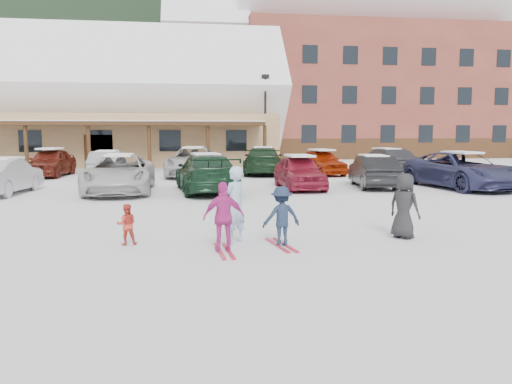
{
  "coord_description": "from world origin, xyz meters",
  "views": [
    {
      "loc": [
        -1.3,
        -10.59,
        2.43
      ],
      "look_at": [
        0.3,
        1.0,
        1.0
      ],
      "focal_mm": 35.0,
      "sensor_mm": 36.0,
      "label": 1
    }
  ],
  "objects": [
    {
      "name": "ground",
      "position": [
        0.0,
        0.0,
        0.0
      ],
      "size": [
        160.0,
        160.0,
        0.0
      ],
      "primitive_type": "plane",
      "color": "white",
      "rests_on": "ground"
    },
    {
      "name": "forested_hillside",
      "position": [
        0.0,
        85.0,
        19.0
      ],
      "size": [
        300.0,
        70.0,
        38.0
      ],
      "primitive_type": "cube",
      "color": "black",
      "rests_on": "ground"
    },
    {
      "name": "day_lodge",
      "position": [
        -9.0,
        27.96,
        3.94
      ],
      "size": [
        29.12,
        12.5,
        10.38
      ],
      "color": "tan",
      "rests_on": "ground"
    },
    {
      "name": "alpine_hotel",
      "position": [
        14.27,
        38.0,
        8.63
      ],
      "size": [
        31.48,
        14.01,
        21.48
      ],
      "color": "brown",
      "rests_on": "ground"
    },
    {
      "name": "lamp_post",
      "position": [
        4.07,
        23.61,
        3.54
      ],
      "size": [
        0.5,
        0.25,
        6.27
      ],
      "color": "black",
      "rests_on": "ground"
    },
    {
      "name": "conifer_3",
      "position": [
        6.0,
        44.0,
        5.12
      ],
      "size": [
        3.96,
        3.96,
        9.18
      ],
      "color": "black",
      "rests_on": "ground"
    },
    {
      "name": "conifer_4",
      "position": [
        34.0,
        46.0,
        6.54
      ],
      "size": [
        5.06,
        5.06,
        11.73
      ],
      "color": "black",
      "rests_on": "ground"
    },
    {
      "name": "adult_skier",
      "position": [
        -0.3,
        0.07,
        0.84
      ],
      "size": [
        0.72,
        0.71,
        1.68
      ],
      "primitive_type": "imported",
      "rotation": [
        0.0,
        0.0,
        3.9
      ],
      "color": "#A7CAE4",
      "rests_on": "ground"
    },
    {
      "name": "toddler_red",
      "position": [
        -2.61,
        0.21,
        0.44
      ],
      "size": [
        0.46,
        0.38,
        0.89
      ],
      "primitive_type": "imported",
      "rotation": [
        0.0,
        0.0,
        3.25
      ],
      "color": "red",
      "rests_on": "ground"
    },
    {
      "name": "child_navy",
      "position": [
        0.66,
        -0.35,
        0.64
      ],
      "size": [
        0.89,
        0.6,
        1.28
      ],
      "primitive_type": "imported",
      "rotation": [
        0.0,
        0.0,
        3.31
      ],
      "color": "#1A273E",
      "rests_on": "ground"
    },
    {
      "name": "skis_child_navy",
      "position": [
        0.66,
        -0.35,
        0.01
      ],
      "size": [
        0.43,
        1.41,
        0.03
      ],
      "primitive_type": "cube",
      "rotation": [
        0.0,
        0.0,
        3.31
      ],
      "color": "red",
      "rests_on": "ground"
    },
    {
      "name": "child_magenta",
      "position": [
        -0.59,
        -0.71,
        0.71
      ],
      "size": [
        0.86,
        0.4,
        1.43
      ],
      "primitive_type": "imported",
      "rotation": [
        0.0,
        0.0,
        3.21
      ],
      "color": "#C52B89",
      "rests_on": "ground"
    },
    {
      "name": "skis_child_magenta",
      "position": [
        -0.59,
        -0.71,
        0.01
      ],
      "size": [
        0.3,
        1.41,
        0.03
      ],
      "primitive_type": "cube",
      "rotation": [
        0.0,
        0.0,
        3.21
      ],
      "color": "red",
      "rests_on": "ground"
    },
    {
      "name": "bystander_dark",
      "position": [
        3.57,
        0.03,
        0.74
      ],
      "size": [
        0.82,
        0.87,
        1.49
      ],
      "primitive_type": "imported",
      "rotation": [
        0.0,
        0.0,
        2.22
      ],
      "color": "black",
      "rests_on": "ground"
    },
    {
      "name": "parked_car_1",
      "position": [
        -8.33,
        9.78,
        0.69
      ],
      "size": [
        1.85,
        4.33,
        1.39
      ],
      "primitive_type": "imported",
      "rotation": [
        0.0,
        0.0,
        3.05
      ],
      "color": "#B2B0B6",
      "rests_on": "ground"
    },
    {
      "name": "parked_car_2",
      "position": [
        -3.95,
        9.64,
        0.75
      ],
      "size": [
        2.6,
        5.47,
        1.51
      ],
      "primitive_type": "imported",
      "rotation": [
        0.0,
        0.0,
        0.02
      ],
      "color": "silver",
      "rests_on": "ground"
    },
    {
      "name": "parked_car_3",
      "position": [
        -0.56,
        9.34,
        0.76
      ],
      "size": [
        2.63,
        5.44,
        1.53
      ],
      "primitive_type": "imported",
      "rotation": [
        0.0,
        0.0,
        3.24
      ],
      "color": "#13311D",
      "rests_on": "ground"
    },
    {
      "name": "parked_car_4",
      "position": [
        3.4,
        10.0,
        0.71
      ],
      "size": [
        1.72,
        4.17,
        1.41
      ],
      "primitive_type": "imported",
      "rotation": [
        0.0,
        0.0,
        0.01
      ],
      "color": "maroon",
      "rests_on": "ground"
    },
    {
      "name": "parked_car_5",
      "position": [
        6.68,
        10.05,
        0.69
      ],
      "size": [
        2.08,
        4.38,
        1.39
      ],
      "primitive_type": "imported",
      "rotation": [
        0.0,
        0.0,
        2.99
      ],
      "color": "black",
      "rests_on": "ground"
    },
    {
      "name": "parked_car_6",
      "position": [
        10.28,
        9.23,
        0.77
      ],
      "size": [
        3.31,
        5.86,
        1.55
      ],
      "primitive_type": "imported",
      "rotation": [
        0.0,
        0.0,
        0.14
      ],
      "color": "navy",
      "rests_on": "ground"
    },
    {
      "name": "parked_car_8",
      "position": [
        -8.61,
        17.53,
        0.76
      ],
      "size": [
        2.09,
        4.55,
        1.51
      ],
      "primitive_type": "imported",
      "rotation": [
        0.0,
        0.0,
        -0.07
      ],
      "color": "maroon",
      "rests_on": "ground"
    },
    {
      "name": "parked_car_9",
      "position": [
        -5.45,
        16.37,
        0.7
      ],
      "size": [
        1.57,
        4.28,
        1.4
      ],
      "primitive_type": "imported",
      "rotation": [
        0.0,
        0.0,
        3.16
      ],
      "color": "#98999C",
      "rests_on": "ground"
    },
    {
      "name": "parked_car_10",
      "position": [
        -0.95,
        16.52,
        0.79
      ],
      "size": [
        3.32,
        5.96,
        1.57
      ],
      "primitive_type": "imported",
      "rotation": [
        0.0,
        0.0,
        -0.13
      ],
      "color": "#BABABA",
      "rests_on": "ground"
    },
    {
      "name": "parked_car_11",
      "position": [
        2.96,
        17.26,
        0.76
      ],
      "size": [
        2.99,
        5.55,
        1.53
      ],
      "primitive_type": "imported",
      "rotation": [
        0.0,
        0.0,
        2.97
      ],
      "color": "black",
      "rests_on": "ground"
    },
    {
      "name": "parked_car_12",
      "position": [
        6.16,
        16.58,
        0.7
      ],
      "size": [
        2.31,
        4.34,
        1.4
      ],
      "primitive_type": "imported",
      "rotation": [
        0.0,
        0.0,
        0.16
      ],
      "color": "#A02506",
      "rests_on": "ground"
    },
    {
      "name": "parked_car_13",
      "position": [
        10.08,
        16.9,
        0.72
      ],
      "size": [
        2.18,
        4.54,
        1.44
      ],
      "primitive_type": "imported",
      "rotation": [
        0.0,
        0.0,
        3.3
      ],
      "color": "black",
      "rests_on": "ground"
    }
  ]
}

